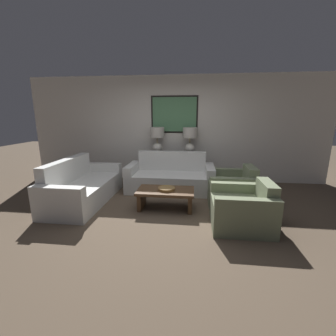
% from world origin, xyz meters
% --- Properties ---
extents(ground_plane, '(20.00, 20.00, 0.00)m').
position_xyz_m(ground_plane, '(0.00, 0.00, 0.00)').
color(ground_plane, brown).
extents(back_wall, '(7.63, 0.12, 2.65)m').
position_xyz_m(back_wall, '(0.00, 2.32, 1.33)').
color(back_wall, beige).
rests_on(back_wall, ground_plane).
extents(console_table, '(1.28, 0.39, 0.74)m').
position_xyz_m(console_table, '(0.00, 2.05, 0.37)').
color(console_table, black).
rests_on(console_table, ground_plane).
extents(table_lamp_left, '(0.35, 0.35, 0.65)m').
position_xyz_m(table_lamp_left, '(-0.41, 2.05, 1.14)').
color(table_lamp_left, silver).
rests_on(table_lamp_left, console_table).
extents(table_lamp_right, '(0.35, 0.35, 0.65)m').
position_xyz_m(table_lamp_right, '(0.41, 2.05, 1.14)').
color(table_lamp_right, silver).
rests_on(table_lamp_right, console_table).
extents(couch_by_back_wall, '(1.94, 0.87, 0.85)m').
position_xyz_m(couch_by_back_wall, '(0.00, 1.40, 0.28)').
color(couch_by_back_wall, silver).
rests_on(couch_by_back_wall, ground_plane).
extents(couch_by_side, '(0.87, 1.94, 0.85)m').
position_xyz_m(couch_by_side, '(-1.66, 0.49, 0.28)').
color(couch_by_side, silver).
rests_on(couch_by_side, ground_plane).
extents(coffee_table, '(1.03, 0.57, 0.36)m').
position_xyz_m(coffee_table, '(0.02, 0.33, 0.27)').
color(coffee_table, '#4C331E').
rests_on(coffee_table, ground_plane).
extents(decorative_bowl, '(0.31, 0.31, 0.05)m').
position_xyz_m(decorative_bowl, '(0.04, 0.32, 0.39)').
color(decorative_bowl, olive).
rests_on(decorative_bowl, coffee_table).
extents(armchair_near_back_wall, '(0.89, 0.88, 0.72)m').
position_xyz_m(armchair_near_back_wall, '(1.29, 0.84, 0.27)').
color(armchair_near_back_wall, '#707A5B').
rests_on(armchair_near_back_wall, ground_plane).
extents(armchair_near_camera, '(0.89, 0.88, 0.72)m').
position_xyz_m(armchair_near_camera, '(1.29, -0.19, 0.27)').
color(armchair_near_camera, '#707A5B').
rests_on(armchair_near_camera, ground_plane).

